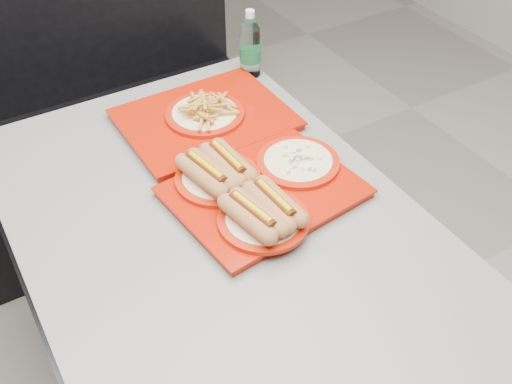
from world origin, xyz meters
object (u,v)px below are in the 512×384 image
diner_table (229,276)px  water_bottle (250,48)px  booth_bench (96,122)px  tray_near (257,188)px  tray_far (205,116)px

diner_table → water_bottle: (0.41, 0.58, 0.26)m
booth_bench → diner_table: bearing=-90.0°
diner_table → tray_near: tray_near is taller
diner_table → tray_near: size_ratio=2.96×
water_bottle → diner_table: bearing=-124.9°
diner_table → booth_bench: 1.11m
tray_far → tray_near: bearing=-95.9°
booth_bench → water_bottle: (0.41, -0.51, 0.44)m
booth_bench → tray_near: size_ratio=2.82×
tray_near → booth_bench: bearing=96.5°
booth_bench → tray_near: 1.11m
booth_bench → tray_far: bearing=-77.2°
diner_table → tray_near: (0.12, 0.06, 0.20)m
tray_far → water_bottle: bearing=34.4°
diner_table → tray_near: bearing=26.0°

